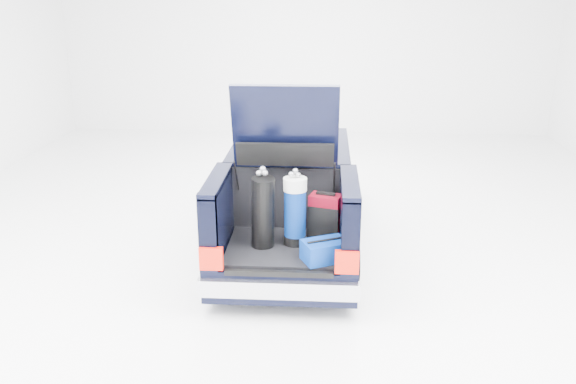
# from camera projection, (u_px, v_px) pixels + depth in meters

# --- Properties ---
(ground) EXTENTS (14.00, 14.00, 0.00)m
(ground) POSITION_uv_depth(u_px,v_px,m) (290.00, 242.00, 8.88)
(ground) COLOR white
(ground) RESTS_ON ground
(car) EXTENTS (1.87, 4.65, 2.47)m
(car) POSITION_uv_depth(u_px,v_px,m) (291.00, 196.00, 8.76)
(car) COLOR black
(car) RESTS_ON ground
(red_suitcase) EXTENTS (0.42, 0.34, 0.61)m
(red_suitcase) POSITION_uv_depth(u_px,v_px,m) (325.00, 218.00, 7.35)
(red_suitcase) COLOR #640311
(red_suitcase) RESTS_ON car
(black_golf_bag) EXTENTS (0.37, 0.42, 0.98)m
(black_golf_bag) POSITION_uv_depth(u_px,v_px,m) (263.00, 212.00, 7.10)
(black_golf_bag) COLOR black
(black_golf_bag) RESTS_ON car
(blue_golf_bag) EXTENTS (0.28, 0.28, 0.93)m
(blue_golf_bag) POSITION_uv_depth(u_px,v_px,m) (295.00, 210.00, 7.21)
(blue_golf_bag) COLOR black
(blue_golf_bag) RESTS_ON car
(blue_duffel) EXTENTS (0.58, 0.50, 0.26)m
(blue_duffel) POSITION_uv_depth(u_px,v_px,m) (325.00, 251.00, 6.86)
(blue_duffel) COLOR navy
(blue_duffel) RESTS_ON car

